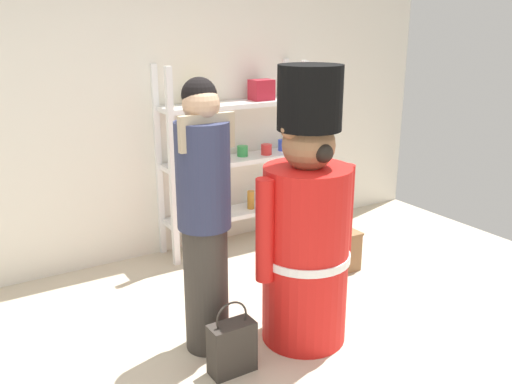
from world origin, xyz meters
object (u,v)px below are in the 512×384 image
at_px(merchandise_shelf, 234,154).
at_px(teddy_bear_guard, 306,229).
at_px(display_crate, 332,252).
at_px(shopping_bag, 232,347).
at_px(person_shopper, 204,215).

distance_m(merchandise_shelf, teddy_bear_guard, 1.66).
distance_m(merchandise_shelf, display_crate, 1.22).
bearing_deg(shopping_bag, merchandise_shelf, 60.06).
height_order(teddy_bear_guard, person_shopper, teddy_bear_guard).
distance_m(merchandise_shelf, person_shopper, 1.70).
distance_m(person_shopper, display_crate, 1.61).
relative_size(merchandise_shelf, teddy_bear_guard, 0.95).
xyz_separation_m(shopping_bag, display_crate, (1.37, 0.77, 0.00)).
height_order(merchandise_shelf, shopping_bag, merchandise_shelf).
relative_size(person_shopper, display_crate, 3.93).
distance_m(teddy_bear_guard, display_crate, 1.20).
distance_m(teddy_bear_guard, person_shopper, 0.64).
xyz_separation_m(merchandise_shelf, display_crate, (0.39, -0.93, -0.68)).
xyz_separation_m(teddy_bear_guard, person_shopper, (-0.58, 0.23, 0.13)).
relative_size(person_shopper, shopping_bag, 3.69).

